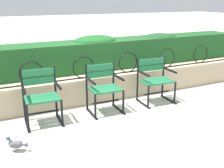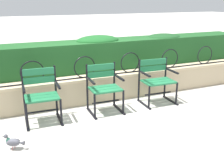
{
  "view_description": "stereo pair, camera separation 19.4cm",
  "coord_description": "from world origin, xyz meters",
  "px_view_note": "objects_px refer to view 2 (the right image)",
  "views": [
    {
      "loc": [
        -1.98,
        -3.98,
        1.96
      ],
      "look_at": [
        0.0,
        0.08,
        0.55
      ],
      "focal_mm": 43.9,
      "sensor_mm": 36.0,
      "label": 1
    },
    {
      "loc": [
        -1.8,
        -4.06,
        1.96
      ],
      "look_at": [
        0.0,
        0.08,
        0.55
      ],
      "focal_mm": 43.9,
      "sensor_mm": 36.0,
      "label": 2
    }
  ],
  "objects_px": {
    "park_chair_left": "(41,94)",
    "pigeon_near_chairs": "(13,142)",
    "park_chair_centre": "(104,87)",
    "park_chair_right": "(157,79)"
  },
  "relations": [
    {
      "from": "park_chair_left",
      "to": "pigeon_near_chairs",
      "type": "relative_size",
      "value": 3.25
    },
    {
      "from": "park_chair_centre",
      "to": "park_chair_right",
      "type": "xyz_separation_m",
      "value": [
        1.11,
        0.01,
        0.0
      ]
    },
    {
      "from": "park_chair_left",
      "to": "park_chair_right",
      "type": "relative_size",
      "value": 1.05
    },
    {
      "from": "park_chair_centre",
      "to": "park_chair_right",
      "type": "height_order",
      "value": "park_chair_centre"
    },
    {
      "from": "park_chair_left",
      "to": "pigeon_near_chairs",
      "type": "xyz_separation_m",
      "value": [
        -0.53,
        -0.78,
        -0.36
      ]
    },
    {
      "from": "park_chair_left",
      "to": "park_chair_right",
      "type": "height_order",
      "value": "park_chair_left"
    },
    {
      "from": "park_chair_left",
      "to": "pigeon_near_chairs",
      "type": "distance_m",
      "value": 1.01
    },
    {
      "from": "park_chair_right",
      "to": "pigeon_near_chairs",
      "type": "height_order",
      "value": "park_chair_right"
    },
    {
      "from": "park_chair_centre",
      "to": "pigeon_near_chairs",
      "type": "bearing_deg",
      "value": -154.84
    },
    {
      "from": "park_chair_left",
      "to": "park_chair_right",
      "type": "xyz_separation_m",
      "value": [
        2.21,
        -0.01,
        -0.0
      ]
    }
  ]
}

